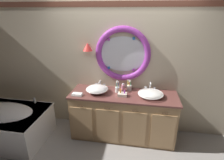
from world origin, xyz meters
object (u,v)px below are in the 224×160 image
object	(u,v)px
sink_basin_right	(151,94)
toothbrush_holder_left	(117,89)
soap_dispenser	(123,88)
folded_hand_towel	(77,94)
sink_basin_left	(97,89)
toiletry_basket	(122,94)
bathtub	(3,122)
toothbrush_holder_right	(129,87)

from	to	relation	value
sink_basin_right	toothbrush_holder_left	size ratio (longest dim) A/B	1.96
soap_dispenser	folded_hand_towel	distance (m)	0.82
sink_basin_left	toiletry_basket	distance (m)	0.46
soap_dispenser	sink_basin_right	bearing A→B (deg)	-18.60
bathtub	folded_hand_towel	size ratio (longest dim) A/B	8.71
toothbrush_holder_left	folded_hand_towel	size ratio (longest dim) A/B	1.21
sink_basin_left	toothbrush_holder_right	xyz separation A→B (m)	(0.55, 0.21, -0.01)
toothbrush_holder_right	soap_dispenser	world-z (taller)	toothbrush_holder_right
bathtub	sink_basin_left	xyz separation A→B (m)	(1.67, 0.42, 0.60)
bathtub	toothbrush_holder_left	xyz separation A→B (m)	(2.01, 0.50, 0.58)
toothbrush_holder_right	toiletry_basket	xyz separation A→B (m)	(-0.10, -0.26, -0.03)
sink_basin_left	soap_dispenser	distance (m)	0.47
folded_hand_towel	soap_dispenser	bearing A→B (deg)	23.16
toothbrush_holder_left	toiletry_basket	bearing A→B (deg)	-51.84
soap_dispenser	toiletry_basket	xyz separation A→B (m)	(0.01, -0.21, -0.03)
toiletry_basket	toothbrush_holder_left	bearing A→B (deg)	128.16
folded_hand_towel	sink_basin_right	bearing A→B (deg)	7.48
toothbrush_holder_left	toiletry_basket	size ratio (longest dim) A/B	1.43
sink_basin_left	toothbrush_holder_right	bearing A→B (deg)	20.75
toiletry_basket	sink_basin_right	bearing A→B (deg)	6.15
toothbrush_holder_left	toiletry_basket	distance (m)	0.18
bathtub	sink_basin_left	bearing A→B (deg)	14.03
bathtub	toiletry_basket	size ratio (longest dim) A/B	10.30
sink_basin_left	sink_basin_right	bearing A→B (deg)	0.00
sink_basin_right	toothbrush_holder_left	distance (m)	0.59
folded_hand_towel	toiletry_basket	bearing A→B (deg)	8.29
sink_basin_right	folded_hand_towel	distance (m)	1.25
sink_basin_left	toothbrush_holder_left	xyz separation A→B (m)	(0.35, 0.09, -0.01)
sink_basin_left	bathtub	bearing A→B (deg)	-165.97
toothbrush_holder_left	folded_hand_towel	bearing A→B (deg)	-159.22
sink_basin_left	soap_dispenser	bearing A→B (deg)	19.96
sink_basin_left	folded_hand_towel	xyz separation A→B (m)	(-0.31, -0.16, -0.05)
toothbrush_holder_left	folded_hand_towel	world-z (taller)	toothbrush_holder_left
folded_hand_towel	sink_basin_left	bearing A→B (deg)	27.45
bathtub	sink_basin_right	world-z (taller)	sink_basin_right
folded_hand_towel	bathtub	bearing A→B (deg)	-169.37
soap_dispenser	folded_hand_towel	xyz separation A→B (m)	(-0.76, -0.32, -0.04)
bathtub	toiletry_basket	distance (m)	2.22
sink_basin_left	toothbrush_holder_left	world-z (taller)	toothbrush_holder_left
toothbrush_holder_right	toiletry_basket	world-z (taller)	toothbrush_holder_right
toothbrush_holder_left	bathtub	bearing A→B (deg)	-165.94
sink_basin_right	folded_hand_towel	xyz separation A→B (m)	(-1.24, -0.16, -0.03)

